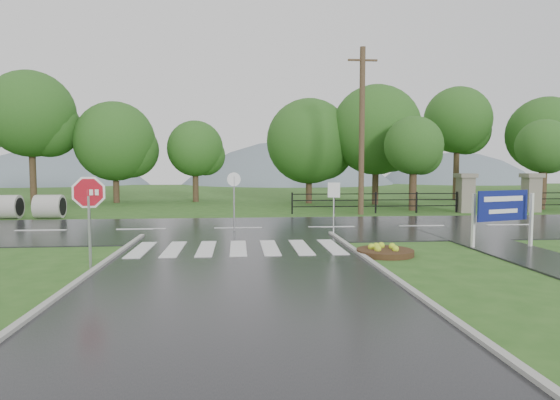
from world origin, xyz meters
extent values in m
plane|color=#2C581D|center=(0.00, 0.00, 0.00)|extent=(120.00, 120.00, 0.00)
cube|color=black|center=(0.00, 10.00, 0.00)|extent=(90.00, 8.00, 0.04)
cube|color=#2B2B2D|center=(8.50, 4.00, 0.00)|extent=(2.20, 11.00, 0.04)
cube|color=silver|center=(-3.00, 5.00, 0.06)|extent=(0.50, 2.80, 0.02)
cube|color=silver|center=(-2.00, 5.00, 0.06)|extent=(0.50, 2.80, 0.02)
cube|color=silver|center=(-1.00, 5.00, 0.06)|extent=(0.50, 2.80, 0.02)
cube|color=silver|center=(0.00, 5.00, 0.06)|extent=(0.50, 2.80, 0.02)
cube|color=silver|center=(1.00, 5.00, 0.06)|extent=(0.50, 2.80, 0.02)
cube|color=silver|center=(2.00, 5.00, 0.06)|extent=(0.50, 2.80, 0.02)
cube|color=silver|center=(3.00, 5.00, 0.06)|extent=(0.50, 2.80, 0.02)
cube|color=#A3A39B|center=(3.55, -4.00, 0.00)|extent=(0.15, 24.00, 0.12)
cube|color=gray|center=(13.00, 16.00, 1.00)|extent=(0.80, 0.80, 2.00)
cube|color=#6B6659|center=(13.00, 16.00, 2.12)|extent=(1.00, 1.00, 0.24)
cube|color=gray|center=(17.00, 16.00, 1.00)|extent=(0.80, 0.80, 2.00)
cube|color=#6B6659|center=(17.00, 16.00, 2.12)|extent=(1.00, 1.00, 0.24)
cube|color=black|center=(7.75, 16.00, 0.40)|extent=(9.50, 0.05, 0.05)
cube|color=black|center=(7.75, 16.00, 0.75)|extent=(9.50, 0.05, 0.05)
cube|color=black|center=(7.75, 16.00, 1.10)|extent=(9.50, 0.05, 0.05)
cube|color=black|center=(3.00, 16.00, 0.60)|extent=(0.08, 0.08, 1.20)
cube|color=black|center=(12.50, 16.00, 0.60)|extent=(0.08, 0.08, 1.20)
cube|color=black|center=(17.50, 16.00, 0.60)|extent=(0.08, 0.08, 1.20)
sphere|color=slate|center=(-28.00, 65.00, -14.40)|extent=(40.00, 40.00, 40.00)
sphere|color=slate|center=(8.00, 65.00, -17.28)|extent=(48.00, 48.00, 48.00)
sphere|color=slate|center=(36.00, 65.00, -12.96)|extent=(36.00, 36.00, 36.00)
cylinder|color=#9E9B93|center=(-11.66, 15.00, 0.60)|extent=(1.30, 1.20, 1.20)
cylinder|color=#9E9B93|center=(-9.56, 15.00, 0.60)|extent=(1.30, 1.20, 1.20)
cube|color=#939399|center=(-3.82, 2.68, 0.94)|extent=(0.06, 0.06, 1.87)
cylinder|color=white|center=(-3.82, 2.69, 1.97)|extent=(1.10, 0.28, 1.12)
cylinder|color=#A70B19|center=(-3.82, 2.68, 1.97)|extent=(0.96, 0.25, 0.98)
cube|color=silver|center=(7.49, 4.56, 0.89)|extent=(0.11, 0.11, 1.78)
cube|color=silver|center=(9.45, 4.56, 0.89)|extent=(0.11, 0.11, 1.78)
cube|color=navy|center=(8.47, 4.56, 1.38)|extent=(2.04, 0.71, 0.98)
cube|color=white|center=(8.47, 4.52, 1.60)|extent=(1.61, 0.53, 0.16)
cube|color=white|center=(8.47, 4.52, 1.20)|extent=(1.19, 0.39, 0.13)
cylinder|color=#332111|center=(4.34, 3.73, 0.08)|extent=(1.68, 1.68, 0.17)
cube|color=#939399|center=(3.54, 7.38, 0.96)|extent=(0.04, 0.04, 1.91)
cube|color=white|center=(3.54, 7.36, 1.76)|extent=(0.44, 0.16, 0.55)
cylinder|color=#939399|center=(-0.16, 9.14, 1.12)|extent=(0.07, 0.07, 2.23)
cylinder|color=white|center=(-0.16, 9.12, 2.12)|extent=(0.54, 0.18, 0.56)
cylinder|color=#473523|center=(6.76, 15.50, 4.53)|extent=(0.30, 0.30, 9.07)
cube|color=brown|center=(6.76, 15.50, 8.36)|extent=(1.61, 0.11, 0.10)
cylinder|color=#3D2B1C|center=(10.47, 17.50, 1.62)|extent=(0.45, 0.45, 3.25)
sphere|color=#215119|center=(10.47, 17.50, 3.90)|extent=(3.48, 3.48, 3.48)
cylinder|color=#3D2B1C|center=(18.68, 17.50, 1.62)|extent=(0.47, 0.47, 3.24)
sphere|color=#215119|center=(18.68, 17.50, 3.89)|extent=(3.27, 3.27, 3.27)
camera|label=1|loc=(-0.01, -9.67, 2.62)|focal=30.00mm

